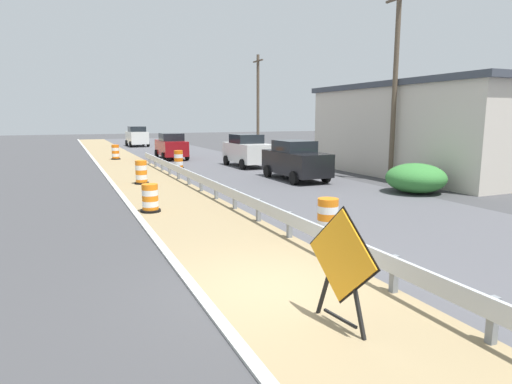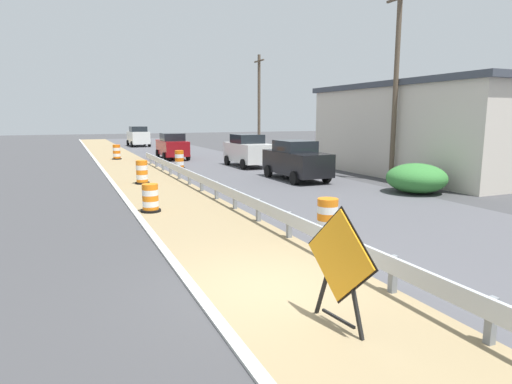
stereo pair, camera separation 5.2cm
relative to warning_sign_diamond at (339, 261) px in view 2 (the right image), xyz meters
name	(u,v)px [view 2 (the right image)]	position (x,y,z in m)	size (l,w,h in m)	color
ground_plane	(269,289)	(-0.35, 1.75, -1.04)	(160.00, 160.00, 0.00)	#3D3D3F
median_dirt_strip	(292,285)	(0.14, 1.75, -1.03)	(3.38, 120.00, 0.01)	#8E7A56
far_lane_asphalt	(497,250)	(5.75, 1.75, -1.03)	(7.83, 120.00, 0.00)	#4C4C51
curb_near_edge	(202,300)	(-1.65, 1.75, -1.03)	(0.20, 120.00, 0.11)	#ADADA8
guardrail_median	(306,228)	(1.60, 3.73, -0.52)	(0.18, 44.45, 0.71)	#ADB2B7
warning_sign_diamond	(339,261)	(0.00, 0.00, 0.00)	(0.24, 1.51, 1.89)	black
traffic_barrel_nearest	(327,218)	(2.79, 4.65, -0.59)	(0.71, 0.71, 0.99)	orange
traffic_barrel_close	(150,199)	(-1.12, 9.49, -0.61)	(0.67, 0.67, 0.95)	orange
traffic_barrel_mid	(142,173)	(-0.35, 16.02, -0.53)	(0.68, 0.68, 1.13)	orange
traffic_barrel_far	(179,160)	(2.81, 21.44, -0.52)	(0.67, 0.67, 1.13)	orange
traffic_barrel_farther	(117,153)	(-0.08, 29.25, -0.53)	(0.68, 0.68, 1.11)	orange
car_lead_near_lane	(172,146)	(3.85, 27.89, -0.06)	(2.03, 4.42, 1.96)	maroon
car_trailing_near_lane	(248,151)	(7.17, 20.87, 0.00)	(2.13, 4.20, 2.07)	silver
car_lead_far_lane	(138,136)	(3.78, 43.89, 0.04)	(2.10, 4.19, 2.15)	silver
car_mid_far_lane	(296,160)	(7.09, 14.31, -0.04)	(2.00, 4.44, 1.99)	black
roadside_shop_near	(437,129)	(15.53, 13.36, 1.47)	(8.41, 13.17, 4.98)	beige
utility_pole_near	(396,84)	(11.21, 11.96, 3.71)	(0.24, 1.80, 9.17)	brown
utility_pole_mid	(259,104)	(11.57, 29.05, 3.24)	(0.24, 1.80, 8.23)	brown
bush_roadside	(416,178)	(9.85, 8.80, -0.41)	(2.49, 2.49, 1.25)	#337533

